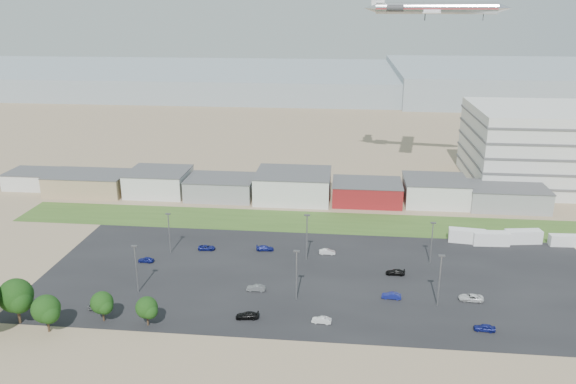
# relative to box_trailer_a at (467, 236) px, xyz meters

# --- Properties ---
(ground) EXTENTS (700.00, 700.00, 0.00)m
(ground) POSITION_rel_box_trailer_a_xyz_m (-39.78, -42.44, -1.64)
(ground) COLOR #836C53
(ground) RESTS_ON ground
(parking_lot) EXTENTS (120.00, 50.00, 0.01)m
(parking_lot) POSITION_rel_box_trailer_a_xyz_m (-34.78, -22.44, -1.63)
(parking_lot) COLOR black
(parking_lot) RESTS_ON ground
(grass_strip) EXTENTS (160.00, 16.00, 0.02)m
(grass_strip) POSITION_rel_box_trailer_a_xyz_m (-39.78, 9.56, -1.63)
(grass_strip) COLOR #395921
(grass_strip) RESTS_ON ground
(hills_backdrop) EXTENTS (700.00, 200.00, 9.00)m
(hills_backdrop) POSITION_rel_box_trailer_a_xyz_m (0.22, 272.56, 2.86)
(hills_backdrop) COLOR gray
(hills_backdrop) RESTS_ON ground
(building_row) EXTENTS (170.00, 20.00, 8.00)m
(building_row) POSITION_rel_box_trailer_a_xyz_m (-56.78, 28.56, 2.36)
(building_row) COLOR silver
(building_row) RESTS_ON ground
(box_trailer_a) EXTENTS (9.02, 3.81, 3.28)m
(box_trailer_a) POSITION_rel_box_trailer_a_xyz_m (0.00, 0.00, 0.00)
(box_trailer_a) COLOR silver
(box_trailer_a) RESTS_ON ground
(box_trailer_b) EXTENTS (8.84, 3.21, 3.26)m
(box_trailer_b) POSITION_rel_box_trailer_a_xyz_m (5.46, -0.98, -0.01)
(box_trailer_b) COLOR silver
(box_trailer_b) RESTS_ON ground
(box_trailer_c) EXTENTS (9.04, 4.04, 3.27)m
(box_trailer_c) POSITION_rel_box_trailer_a_xyz_m (13.64, 1.02, -0.00)
(box_trailer_c) COLOR silver
(box_trailer_c) RESTS_ON ground
(box_trailer_d) EXTENTS (7.29, 2.54, 2.70)m
(box_trailer_d) POSITION_rel_box_trailer_a_xyz_m (23.21, 0.32, -0.29)
(box_trailer_d) COLOR silver
(box_trailer_d) RESTS_ON ground
(tree_left) EXTENTS (6.61, 6.61, 9.91)m
(tree_left) POSITION_rel_box_trailer_a_xyz_m (-88.91, -46.92, 3.32)
(tree_left) COLOR black
(tree_left) RESTS_ON ground
(tree_mid) EXTENTS (5.37, 5.37, 8.06)m
(tree_mid) POSITION_rel_box_trailer_a_xyz_m (-82.14, -49.13, 2.39)
(tree_mid) COLOR black
(tree_mid) RESTS_ON ground
(tree_right) EXTENTS (4.44, 4.44, 6.66)m
(tree_right) POSITION_rel_box_trailer_a_xyz_m (-73.89, -44.64, 1.69)
(tree_right) COLOR black
(tree_right) RESTS_ON ground
(tree_near) EXTENTS (4.28, 4.28, 6.41)m
(tree_near) POSITION_rel_box_trailer_a_xyz_m (-65.25, -45.22, 1.57)
(tree_near) COLOR black
(tree_near) RESTS_ON ground
(lightpole_front_l) EXTENTS (1.21, 0.50, 10.27)m
(lightpole_front_l) POSITION_rel_box_trailer_a_xyz_m (-71.49, -33.25, 3.50)
(lightpole_front_l) COLOR slate
(lightpole_front_l) RESTS_ON ground
(lightpole_front_m) EXTENTS (1.24, 0.52, 10.57)m
(lightpole_front_m) POSITION_rel_box_trailer_a_xyz_m (-39.19, -32.92, 3.65)
(lightpole_front_m) COLOR slate
(lightpole_front_m) RESTS_ON ground
(lightpole_front_r) EXTENTS (1.26, 0.53, 10.72)m
(lightpole_front_r) POSITION_rel_box_trailer_a_xyz_m (-11.73, -32.44, 3.72)
(lightpole_front_r) COLOR slate
(lightpole_front_r) RESTS_ON ground
(lightpole_back_l) EXTENTS (1.16, 0.48, 9.89)m
(lightpole_back_l) POSITION_rel_box_trailer_a_xyz_m (-70.78, -13.86, 3.31)
(lightpole_back_l) COLOR slate
(lightpole_back_l) RESTS_ON ground
(lightpole_back_m) EXTENTS (1.29, 0.54, 11.00)m
(lightpole_back_m) POSITION_rel_box_trailer_a_xyz_m (-38.53, -14.27, 3.86)
(lightpole_back_m) COLOR slate
(lightpole_back_m) RESTS_ON ground
(lightpole_back_r) EXTENTS (1.16, 0.48, 9.86)m
(lightpole_back_r) POSITION_rel_box_trailer_a_xyz_m (-10.57, -13.14, 3.29)
(lightpole_back_r) COLOR slate
(lightpole_back_r) RESTS_ON ground
(airliner) EXTENTS (47.91, 35.97, 13.04)m
(airliner) POSITION_rel_box_trailer_a_xyz_m (-4.51, 51.91, 53.23)
(airliner) COLOR silver
(parked_car_0) EXTENTS (4.87, 2.49, 1.32)m
(parked_car_0) POSITION_rel_box_trailer_a_xyz_m (-4.85, -29.79, -0.98)
(parked_car_0) COLOR silver
(parked_car_0) RESTS_ON ground
(parked_car_1) EXTENTS (3.95, 1.64, 1.27)m
(parked_car_1) POSITION_rel_box_trailer_a_xyz_m (-20.41, -30.58, -1.00)
(parked_car_1) COLOR navy
(parked_car_1) RESTS_ON ground
(parked_car_2) EXTENTS (3.86, 1.84, 1.27)m
(parked_car_2) POSITION_rel_box_trailer_a_xyz_m (-4.64, -40.70, -1.00)
(parked_car_2) COLOR navy
(parked_car_2) RESTS_ON ground
(parked_car_3) EXTENTS (4.49, 2.19, 1.26)m
(parked_car_3) POSITION_rel_box_trailer_a_xyz_m (-47.65, -41.01, -1.01)
(parked_car_3) COLOR black
(parked_car_3) RESTS_ON ground
(parked_car_4) EXTENTS (3.84, 1.38, 1.26)m
(parked_car_4) POSITION_rel_box_trailer_a_xyz_m (-47.73, -30.20, -1.01)
(parked_car_4) COLOR #595B5E
(parked_car_4) RESTS_ON ground
(parked_car_5) EXTENTS (3.62, 1.58, 1.22)m
(parked_car_5) POSITION_rel_box_trailer_a_xyz_m (-74.77, -19.45, -1.03)
(parked_car_5) COLOR navy
(parked_car_5) RESTS_ON ground
(parked_car_6) EXTENTS (4.29, 2.10, 1.20)m
(parked_car_6) POSITION_rel_box_trailer_a_xyz_m (-48.77, -10.21, -1.04)
(parked_car_6) COLOR navy
(parked_car_6) RESTS_ON ground
(parked_car_9) EXTENTS (4.20, 2.21, 1.13)m
(parked_car_9) POSITION_rel_box_trailer_a_xyz_m (-62.69, -11.34, -1.07)
(parked_car_9) COLOR navy
(parked_car_9) RESTS_ON ground
(parked_car_10) EXTENTS (4.12, 1.90, 1.17)m
(parked_car_10) POSITION_rel_box_trailer_a_xyz_m (-76.34, -40.90, -1.06)
(parked_car_10) COLOR #595B5E
(parked_car_10) RESTS_ON ground
(parked_car_11) EXTENTS (3.76, 1.42, 1.23)m
(parked_car_11) POSITION_rel_box_trailer_a_xyz_m (-33.92, -10.80, -1.03)
(parked_car_11) COLOR silver
(parked_car_11) RESTS_ON ground
(parked_car_12) EXTENTS (4.18, 1.79, 1.20)m
(parked_car_12) POSITION_rel_box_trailer_a_xyz_m (-18.84, -19.90, -1.04)
(parked_car_12) COLOR black
(parked_car_12) RESTS_ON ground
(parked_car_13) EXTENTS (3.68, 1.54, 1.18)m
(parked_car_13) POSITION_rel_box_trailer_a_xyz_m (-33.80, -41.11, -1.05)
(parked_car_13) COLOR silver
(parked_car_13) RESTS_ON ground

